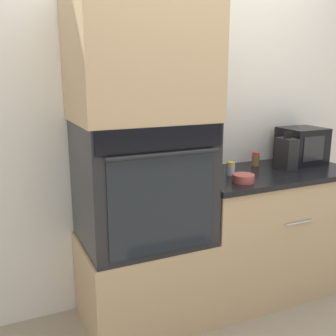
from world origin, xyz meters
name	(u,v)px	position (x,y,z in m)	size (l,w,h in m)	color
ground_plane	(219,330)	(0.00, 0.00, 0.00)	(12.00, 12.00, 0.00)	gray
wall_back	(176,119)	(0.00, 0.63, 1.25)	(8.00, 0.05, 2.50)	silver
oven_cabinet_base	(144,280)	(-0.38, 0.30, 0.28)	(0.76, 0.60, 0.56)	tan
wall_oven	(143,182)	(-0.38, 0.30, 0.93)	(0.74, 0.64, 0.73)	black
oven_cabinet_upper	(140,57)	(-0.38, 0.30, 1.64)	(0.76, 0.60, 0.70)	tan
counter_unit	(267,230)	(0.58, 0.30, 0.45)	(1.18, 0.63, 0.90)	tan
microwave	(302,145)	(0.95, 0.41, 1.03)	(0.31, 0.28, 0.26)	black
knife_block	(286,154)	(0.70, 0.29, 1.01)	(0.09, 0.15, 0.26)	black
bowl	(243,178)	(0.23, 0.13, 0.92)	(0.14, 0.14, 0.05)	#B24C42
condiment_jar_near	(208,171)	(0.10, 0.36, 0.93)	(0.04, 0.04, 0.06)	silver
condiment_jar_mid	(256,159)	(0.57, 0.47, 0.95)	(0.06, 0.06, 0.10)	brown
condiment_jar_far	(213,160)	(0.26, 0.55, 0.95)	(0.05, 0.05, 0.11)	brown
condiment_jar_back	(231,169)	(0.25, 0.31, 0.94)	(0.06, 0.06, 0.09)	silver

